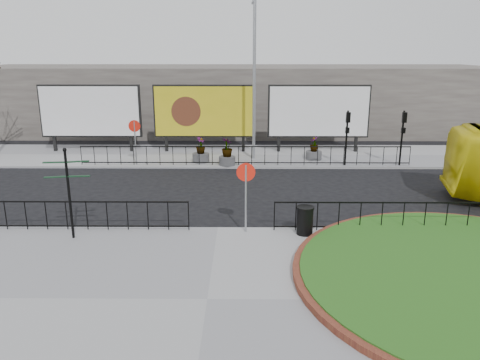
{
  "coord_description": "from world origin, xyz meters",
  "views": [
    {
      "loc": [
        0.93,
        -15.67,
        6.28
      ],
      "look_at": [
        0.79,
        0.54,
        1.73
      ],
      "focal_mm": 35.0,
      "sensor_mm": 36.0,
      "label": 1
    }
  ],
  "objects_px": {
    "planter_b": "(227,154)",
    "planter_c": "(314,151)",
    "billboard_mid": "(204,112)",
    "litter_bin": "(305,220)",
    "planter_a": "(201,153)",
    "lamp_post": "(254,76)",
    "fingerpost_sign": "(68,185)"
  },
  "relations": [
    {
      "from": "planter_b",
      "to": "planter_c",
      "type": "xyz_separation_m",
      "value": [
        4.97,
        1.39,
        -0.14
      ]
    },
    {
      "from": "billboard_mid",
      "to": "litter_bin",
      "type": "relative_size",
      "value": 6.26
    },
    {
      "from": "billboard_mid",
      "to": "planter_b",
      "type": "bearing_deg",
      "value": -67.1
    },
    {
      "from": "planter_a",
      "to": "planter_b",
      "type": "height_order",
      "value": "planter_b"
    },
    {
      "from": "billboard_mid",
      "to": "lamp_post",
      "type": "height_order",
      "value": "lamp_post"
    },
    {
      "from": "billboard_mid",
      "to": "fingerpost_sign",
      "type": "xyz_separation_m",
      "value": [
        -3.34,
        -13.97,
        -0.61
      ]
    },
    {
      "from": "planter_a",
      "to": "planter_c",
      "type": "relative_size",
      "value": 1.06
    },
    {
      "from": "fingerpost_sign",
      "to": "planter_b",
      "type": "xyz_separation_m",
      "value": [
        4.85,
        10.4,
        -1.27
      ]
    },
    {
      "from": "billboard_mid",
      "to": "planter_a",
      "type": "distance_m",
      "value": 3.5
    },
    {
      "from": "lamp_post",
      "to": "planter_b",
      "type": "relative_size",
      "value": 6.1
    },
    {
      "from": "lamp_post",
      "to": "litter_bin",
      "type": "relative_size",
      "value": 9.33
    },
    {
      "from": "fingerpost_sign",
      "to": "planter_b",
      "type": "height_order",
      "value": "fingerpost_sign"
    },
    {
      "from": "billboard_mid",
      "to": "lamp_post",
      "type": "distance_m",
      "value": 4.23
    },
    {
      "from": "lamp_post",
      "to": "planter_c",
      "type": "relative_size",
      "value": 6.88
    },
    {
      "from": "fingerpost_sign",
      "to": "litter_bin",
      "type": "distance_m",
      "value": 8.0
    },
    {
      "from": "fingerpost_sign",
      "to": "planter_c",
      "type": "xyz_separation_m",
      "value": [
        9.82,
        11.79,
        -1.41
      ]
    },
    {
      "from": "billboard_mid",
      "to": "planter_c",
      "type": "bearing_deg",
      "value": -18.62
    },
    {
      "from": "billboard_mid",
      "to": "planter_a",
      "type": "relative_size",
      "value": 4.37
    },
    {
      "from": "lamp_post",
      "to": "planter_a",
      "type": "xyz_separation_m",
      "value": [
        -3.01,
        -0.91,
        -4.2
      ]
    },
    {
      "from": "lamp_post",
      "to": "fingerpost_sign",
      "type": "height_order",
      "value": "lamp_post"
    },
    {
      "from": "fingerpost_sign",
      "to": "planter_b",
      "type": "relative_size",
      "value": 2.05
    },
    {
      "from": "litter_bin",
      "to": "lamp_post",
      "type": "bearing_deg",
      "value": 97.48
    },
    {
      "from": "lamp_post",
      "to": "planter_b",
      "type": "bearing_deg",
      "value": -133.12
    },
    {
      "from": "litter_bin",
      "to": "planter_b",
      "type": "bearing_deg",
      "value": 106.81
    },
    {
      "from": "litter_bin",
      "to": "planter_c",
      "type": "xyz_separation_m",
      "value": [
        1.95,
        11.39,
        -0.03
      ]
    },
    {
      "from": "litter_bin",
      "to": "fingerpost_sign",
      "type": "bearing_deg",
      "value": -177.1
    },
    {
      "from": "planter_a",
      "to": "billboard_mid",
      "type": "bearing_deg",
      "value": 90.0
    },
    {
      "from": "lamp_post",
      "to": "litter_bin",
      "type": "bearing_deg",
      "value": -82.52
    },
    {
      "from": "planter_c",
      "to": "fingerpost_sign",
      "type": "bearing_deg",
      "value": -129.79
    },
    {
      "from": "planter_a",
      "to": "planter_c",
      "type": "bearing_deg",
      "value": 6.19
    },
    {
      "from": "billboard_mid",
      "to": "litter_bin",
      "type": "bearing_deg",
      "value": -71.54
    },
    {
      "from": "planter_a",
      "to": "planter_b",
      "type": "xyz_separation_m",
      "value": [
        1.51,
        -0.69,
        0.1
      ]
    }
  ]
}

